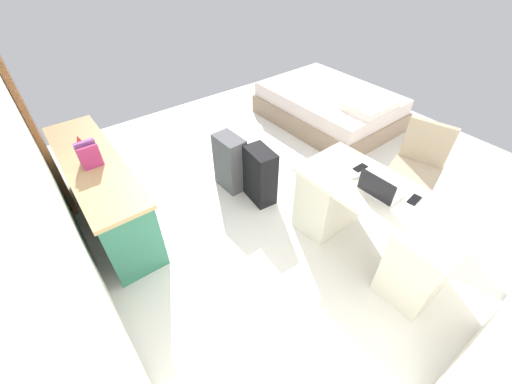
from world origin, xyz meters
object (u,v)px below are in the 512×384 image
object	(u,v)px
cell_phone_by_mouse	(360,168)
figurine_small	(79,141)
computer_mouse	(355,175)
bed	(329,106)
laptop	(379,190)
credenza	(104,192)
desk	(373,222)
suitcase_spare_grey	(230,163)
cell_phone_near_laptop	(414,200)
office_chair	(413,173)
suitcase_black	(260,176)

from	to	relation	value
cell_phone_by_mouse	figurine_small	bearing A→B (deg)	45.06
computer_mouse	cell_phone_by_mouse	size ratio (longest dim) A/B	0.74
bed	laptop	distance (m)	2.57
credenza	cell_phone_by_mouse	distance (m)	2.45
desk	bed	size ratio (longest dim) A/B	0.76
suitcase_spare_grey	cell_phone_near_laptop	xyz separation A→B (m)	(-1.77, -0.61, 0.41)
office_chair	computer_mouse	world-z (taller)	office_chair
credenza	computer_mouse	world-z (taller)	computer_mouse
bed	suitcase_black	world-z (taller)	suitcase_black
desk	suitcase_black	distance (m)	1.24
bed	figurine_small	distance (m)	3.37
suitcase_spare_grey	computer_mouse	xyz separation A→B (m)	(-1.29, -0.46, 0.42)
cell_phone_near_laptop	figurine_small	xyz separation A→B (m)	(2.37, 1.90, 0.07)
suitcase_spare_grey	cell_phone_near_laptop	size ratio (longest dim) A/B	4.80
desk	bed	bearing A→B (deg)	-38.22
laptop	figurine_small	xyz separation A→B (m)	(2.15, 1.73, 0.03)
bed	laptop	world-z (taller)	laptop
suitcase_spare_grey	cell_phone_by_mouse	xyz separation A→B (m)	(-1.23, -0.60, 0.41)
credenza	suitcase_black	xyz separation A→B (m)	(-0.66, -1.43, -0.06)
office_chair	laptop	size ratio (longest dim) A/B	2.95
suitcase_black	cell_phone_by_mouse	size ratio (longest dim) A/B	4.66
cell_phone_near_laptop	figurine_small	distance (m)	3.04
laptop	computer_mouse	world-z (taller)	laptop
desk	credenza	xyz separation A→B (m)	(1.85, 1.77, -0.01)
suitcase_spare_grey	cell_phone_by_mouse	bearing A→B (deg)	-156.97
suitcase_spare_grey	suitcase_black	bearing A→B (deg)	-162.71
computer_mouse	cell_phone_by_mouse	xyz separation A→B (m)	(0.05, -0.14, -0.01)
desk	suitcase_spare_grey	size ratio (longest dim) A/B	2.25
figurine_small	suitcase_black	bearing A→B (deg)	-124.31
desk	office_chair	world-z (taller)	office_chair
bed	computer_mouse	bearing A→B (deg)	137.13
office_chair	suitcase_black	distance (m)	1.58
desk	computer_mouse	bearing A→B (deg)	3.61
bed	computer_mouse	world-z (taller)	computer_mouse
computer_mouse	figurine_small	xyz separation A→B (m)	(1.89, 1.76, 0.06)
figurine_small	bed	bearing A→B (deg)	-93.59
figurine_small	desk	bearing A→B (deg)	-140.69
credenza	figurine_small	size ratio (longest dim) A/B	16.36
suitcase_black	suitcase_spare_grey	xyz separation A→B (m)	(0.38, 0.14, 0.01)
figurine_small	credenza	bearing A→B (deg)	-179.72
office_chair	figurine_small	bearing A→B (deg)	52.85
bed	cell_phone_by_mouse	distance (m)	2.22
suitcase_spare_grey	computer_mouse	size ratio (longest dim) A/B	6.52
cell_phone_by_mouse	cell_phone_near_laptop	bearing A→B (deg)	-179.55
suitcase_spare_grey	figurine_small	world-z (taller)	figurine_small
desk	suitcase_black	size ratio (longest dim) A/B	2.31
bed	cell_phone_by_mouse	world-z (taller)	cell_phone_by_mouse
bed	laptop	xyz separation A→B (m)	(-1.94, 1.59, 0.53)
laptop	cell_phone_near_laptop	size ratio (longest dim) A/B	2.35
bed	suitcase_spare_grey	size ratio (longest dim) A/B	2.97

